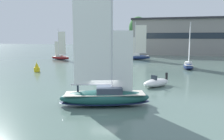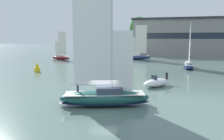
# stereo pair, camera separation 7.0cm
# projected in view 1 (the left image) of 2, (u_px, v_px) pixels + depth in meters

# --- Properties ---
(ground_plane) EXTENTS (400.00, 400.00, 0.00)m
(ground_plane) POSITION_uv_depth(u_px,v_px,m) (105.00, 105.00, 21.48)
(ground_plane) COLOR slate
(waterfront_building) EXTENTS (42.34, 16.82, 14.17)m
(waterfront_building) POSITION_uv_depth(u_px,v_px,m) (186.00, 37.00, 87.33)
(waterfront_building) COLOR gray
(waterfront_building) RESTS_ON ground
(tree_shore_left) EXTENTS (6.40, 6.40, 13.17)m
(tree_shore_left) POSITION_uv_depth(u_px,v_px,m) (100.00, 31.00, 84.12)
(tree_shore_left) COLOR brown
(tree_shore_left) RESTS_ON ground
(tree_shore_center) EXTENTS (7.35, 7.35, 15.13)m
(tree_shore_center) POSITION_uv_depth(u_px,v_px,m) (138.00, 28.00, 88.33)
(tree_shore_center) COLOR #4C3828
(tree_shore_center) RESTS_ON ground
(sailboat_main) EXTENTS (9.21, 4.95, 12.20)m
(sailboat_main) POSITION_uv_depth(u_px,v_px,m) (105.00, 95.00, 21.34)
(sailboat_main) COLOR #194C47
(sailboat_main) RESTS_ON ground
(sailboat_moored_near_marina) EXTENTS (2.46, 7.31, 9.91)m
(sailboat_moored_near_marina) POSITION_uv_depth(u_px,v_px,m) (188.00, 65.00, 47.37)
(sailboat_moored_near_marina) COLOR navy
(sailboat_moored_near_marina) RESTS_ON ground
(sailboat_moored_mid_channel) EXTENTS (8.65, 4.45, 11.45)m
(sailboat_moored_mid_channel) POSITION_uv_depth(u_px,v_px,m) (137.00, 56.00, 67.28)
(sailboat_moored_mid_channel) COLOR navy
(sailboat_moored_mid_channel) RESTS_ON ground
(sailboat_moored_far_slip) EXTENTS (7.02, 3.59, 9.31)m
(sailboat_moored_far_slip) POSITION_uv_depth(u_px,v_px,m) (60.00, 57.00, 66.99)
(sailboat_moored_far_slip) COLOR maroon
(sailboat_moored_far_slip) RESTS_ON ground
(motor_tender) EXTENTS (4.23, 4.60, 1.72)m
(motor_tender) POSITION_uv_depth(u_px,v_px,m) (156.00, 83.00, 29.63)
(motor_tender) COLOR silver
(motor_tender) RESTS_ON ground
(channel_buoy) EXTENTS (1.12, 1.12, 2.03)m
(channel_buoy) POSITION_uv_depth(u_px,v_px,m) (37.00, 68.00, 42.77)
(channel_buoy) COLOR yellow
(channel_buoy) RESTS_ON ground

